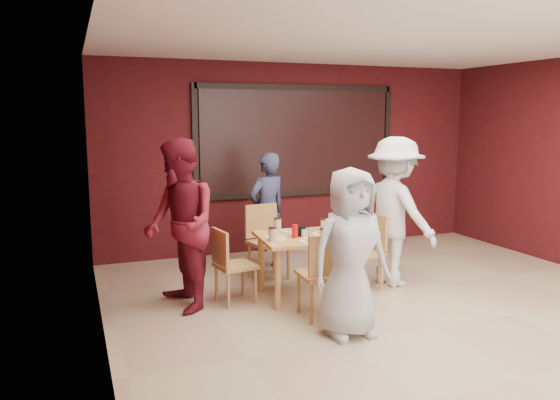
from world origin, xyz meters
name	(u,v)px	position (x,y,z in m)	size (l,w,h in m)	color
floor	(435,327)	(0.00, 0.00, 0.00)	(7.00, 7.00, 0.00)	tan
window_blinds	(298,141)	(0.00, 3.45, 1.65)	(3.00, 0.02, 1.50)	black
dining_table	(299,243)	(-0.88, 1.31, 0.62)	(0.95, 0.95, 0.85)	tan
chair_front	(324,271)	(-0.92, 0.57, 0.50)	(0.45, 0.45, 0.89)	tan
chair_back	(265,237)	(-0.97, 2.19, 0.52)	(0.51, 0.51, 0.92)	tan
chair_left	(230,261)	(-1.66, 1.39, 0.46)	(0.45, 0.45, 0.82)	tan
chair_right	(366,247)	(-0.02, 1.32, 0.50)	(0.50, 0.50, 0.89)	tan
diner_front	(350,253)	(-0.87, 0.14, 0.78)	(0.77, 0.50, 1.57)	#AEAEAE
diner_back	(267,212)	(-0.82, 2.51, 0.78)	(0.57, 0.37, 1.55)	#303456
diner_left	(180,225)	(-2.19, 1.39, 0.90)	(0.88, 0.68, 1.81)	maroon
diner_right	(395,212)	(0.37, 1.34, 0.89)	(1.15, 0.66, 1.78)	silver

